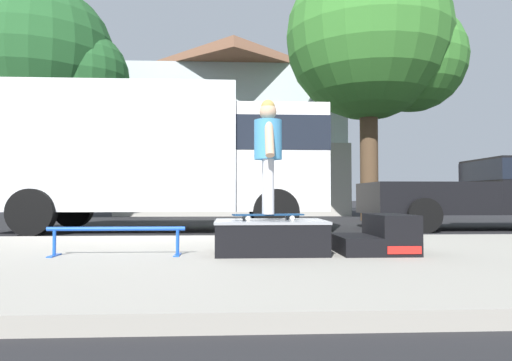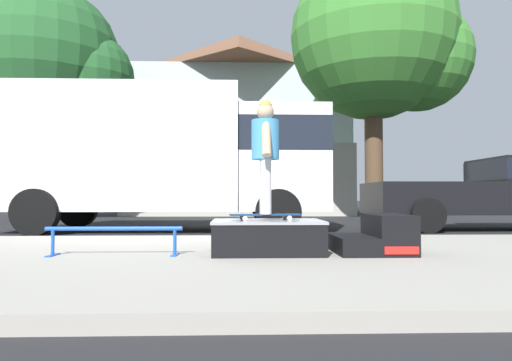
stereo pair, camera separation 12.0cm
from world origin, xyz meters
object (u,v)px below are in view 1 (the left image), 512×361
at_px(skate_box, 270,236).
at_px(grind_rail, 116,234).
at_px(box_truck, 166,153).
at_px(skateboard, 268,215).
at_px(kicker_ramp, 379,237).
at_px(street_tree_main, 378,43).
at_px(street_tree_neighbour, 49,64).
at_px(skater_kid, 268,147).
at_px(pickup_truck_black, 498,190).

xyz_separation_m(skate_box, grind_rail, (-1.65, -0.12, 0.03)).
height_order(grind_rail, box_truck, box_truck).
relative_size(grind_rail, skateboard, 1.81).
bearing_deg(kicker_ramp, skateboard, 179.99).
bearing_deg(street_tree_main, street_tree_neighbour, 176.72).
bearing_deg(street_tree_neighbour, grind_rail, -64.97).
distance_m(grind_rail, street_tree_main, 12.14).
xyz_separation_m(skateboard, street_tree_neighbour, (-6.23, 9.75, 4.42)).
bearing_deg(skater_kid, street_tree_neighbour, 122.59).
bearing_deg(skate_box, street_tree_neighbour, 122.69).
relative_size(kicker_ramp, pickup_truck_black, 0.15).
distance_m(box_truck, pickup_truck_black, 7.57).
bearing_deg(pickup_truck_black, street_tree_neighbour, 158.88).
bearing_deg(street_tree_main, pickup_truck_black, -69.78).
distance_m(skater_kid, pickup_truck_black, 7.67).
distance_m(grind_rail, box_truck, 5.40).
bearing_deg(pickup_truck_black, grind_rail, -144.18).
relative_size(skater_kid, box_truck, 0.18).
xyz_separation_m(skate_box, skateboard, (-0.02, -0.00, 0.23)).
bearing_deg(box_truck, street_tree_main, 33.75).
xyz_separation_m(skate_box, box_truck, (-1.88, 5.11, 1.38)).
distance_m(kicker_ramp, box_truck, 6.14).
height_order(kicker_ramp, skateboard, skateboard).
bearing_deg(kicker_ramp, street_tree_neighbour, 127.51).
relative_size(pickup_truck_black, street_tree_neighbour, 0.77).
bearing_deg(kicker_ramp, skate_box, 179.98).
bearing_deg(pickup_truck_black, box_truck, -179.65).
bearing_deg(street_tree_main, box_truck, -146.25).
xyz_separation_m(skater_kid, street_tree_main, (4.20, 9.15, 4.31)).
height_order(kicker_ramp, skater_kid, skater_kid).
height_order(grind_rail, street_tree_main, street_tree_main).
height_order(grind_rail, skater_kid, skater_kid).
bearing_deg(skate_box, street_tree_main, 65.49).
distance_m(skater_kid, street_tree_neighbour, 12.14).
relative_size(skateboard, street_tree_main, 0.10).
distance_m(skate_box, grind_rail, 1.65).
height_order(skateboard, pickup_truck_black, pickup_truck_black).
xyz_separation_m(kicker_ramp, street_tree_neighbour, (-7.48, 9.75, 4.67)).
relative_size(box_truck, pickup_truck_black, 1.21).
relative_size(grind_rail, street_tree_neighbour, 0.20).
xyz_separation_m(kicker_ramp, pickup_truck_black, (4.42, 5.15, 0.60)).
xyz_separation_m(kicker_ramp, skater_kid, (-1.25, 0.00, 1.01)).
xyz_separation_m(skate_box, street_tree_main, (4.17, 9.15, 5.29)).
height_order(skater_kid, pickup_truck_black, skater_kid).
height_order(box_truck, pickup_truck_black, box_truck).
height_order(pickup_truck_black, street_tree_main, street_tree_main).
xyz_separation_m(kicker_ramp, street_tree_main, (2.95, 9.15, 5.31)).
relative_size(skateboard, skater_kid, 0.63).
xyz_separation_m(box_truck, street_tree_main, (6.06, 4.05, 3.91)).
xyz_separation_m(skater_kid, pickup_truck_black, (5.67, 5.15, -0.41)).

